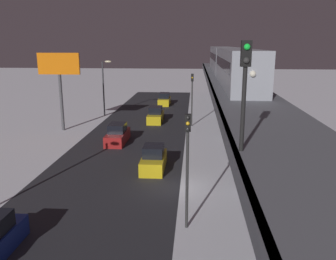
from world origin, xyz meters
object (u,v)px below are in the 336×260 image
at_px(sedan_yellow, 156,116).
at_px(traffic_light_mid, 192,92).
at_px(sedan_red_2, 118,135).
at_px(rail_signal, 245,77).
at_px(traffic_light_near, 187,155).
at_px(commercial_billboard, 59,71).
at_px(sedan_yellow_2, 154,159).
at_px(sedan_yellow_3, 164,100).
at_px(subway_train, 228,62).

bearing_deg(sedan_yellow, traffic_light_mid, -24.35).
height_order(sedan_yellow, traffic_light_mid, traffic_light_mid).
bearing_deg(sedan_red_2, rail_signal, 113.91).
height_order(traffic_light_near, commercial_billboard, commercial_billboard).
relative_size(sedan_yellow, sedan_yellow_2, 1.11).
bearing_deg(sedan_yellow_3, rail_signal, -81.40).
bearing_deg(commercial_billboard, subway_train, -168.72).
distance_m(subway_train, sedan_yellow_3, 18.54).
bearing_deg(traffic_light_mid, subway_train, -172.26).
bearing_deg(traffic_light_mid, sedan_yellow_3, -72.84).
height_order(subway_train, sedan_yellow_2, subway_train).
distance_m(rail_signal, commercial_billboard, 31.52).
bearing_deg(traffic_light_near, subway_train, -99.56).
relative_size(rail_signal, traffic_light_near, 0.62).
relative_size(sedan_yellow_3, sedan_red_2, 0.96).
relative_size(sedan_yellow_2, sedan_yellow_3, 0.94).
distance_m(sedan_yellow_2, traffic_light_near, 10.20).
distance_m(subway_train, traffic_light_mid, 5.61).
distance_m(sedan_yellow, sedan_yellow_2, 17.78).
height_order(traffic_light_near, traffic_light_mid, same).
bearing_deg(sedan_yellow_3, subway_train, -58.53).
xyz_separation_m(traffic_light_near, commercial_billboard, (15.03, -21.47, 2.63)).
height_order(sedan_yellow_3, traffic_light_mid, traffic_light_mid).
bearing_deg(sedan_yellow, rail_signal, -77.95).
xyz_separation_m(rail_signal, sedan_yellow, (6.79, -31.80, -7.96)).
relative_size(rail_signal, sedan_yellow, 0.84).
bearing_deg(traffic_light_near, sedan_red_2, -65.81).
distance_m(sedan_yellow, traffic_light_near, 27.49).
relative_size(subway_train, sedan_yellow_3, 8.07).
bearing_deg(sedan_red_2, sedan_yellow_2, 121.45).
bearing_deg(rail_signal, subway_train, -94.11).
height_order(sedan_yellow, commercial_billboard, commercial_billboard).
xyz_separation_m(sedan_yellow, traffic_light_mid, (-4.70, 2.13, 3.41)).
height_order(sedan_yellow_3, sedan_red_2, same).
distance_m(traffic_light_near, traffic_light_mid, 24.74).
bearing_deg(sedan_yellow_2, sedan_red_2, 121.45).
distance_m(sedan_red_2, traffic_light_mid, 11.51).
distance_m(traffic_light_near, commercial_billboard, 26.34).
bearing_deg(sedan_yellow_3, traffic_light_mid, -72.84).
relative_size(traffic_light_near, traffic_light_mid, 1.00).
relative_size(rail_signal, sedan_yellow_3, 0.88).
distance_m(subway_train, sedan_yellow_2, 19.00).
height_order(rail_signal, sedan_red_2, rail_signal).
xyz_separation_m(sedan_yellow_3, traffic_light_mid, (-4.70, 15.22, 3.40)).
height_order(rail_signal, commercial_billboard, rail_signal).
bearing_deg(sedan_yellow, commercial_billboard, -152.42).
xyz_separation_m(sedan_yellow, traffic_light_near, (-4.70, 26.87, 3.41)).
distance_m(sedan_yellow, commercial_billboard, 13.13).
bearing_deg(traffic_light_near, sedan_yellow_3, -83.29).
height_order(sedan_yellow_2, sedan_yellow_3, same).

